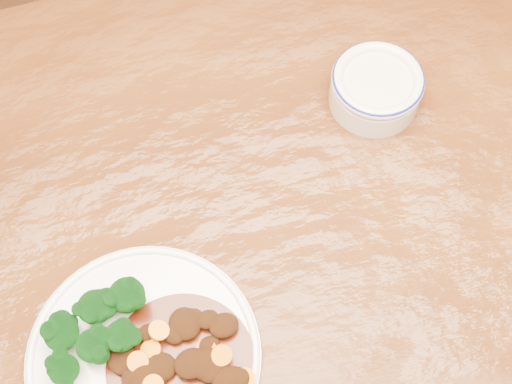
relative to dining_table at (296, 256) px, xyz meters
name	(u,v)px	position (x,y,z in m)	size (l,w,h in m)	color
ground	(280,373)	(0.00, 0.00, -0.67)	(4.00, 4.00, 0.00)	#462611
dining_table	(296,256)	(0.00, 0.00, 0.00)	(1.59, 1.06, 0.75)	#5A2E0F
dinner_plate	(144,356)	(-0.22, -0.07, 0.09)	(0.26, 0.26, 0.02)	white
broccoli_florets	(96,327)	(-0.25, -0.02, 0.12)	(0.12, 0.09, 0.04)	#769F52
mince_stew	(179,363)	(-0.19, -0.09, 0.10)	(0.16, 0.16, 0.03)	#3F1106
dip_bowl	(376,87)	(0.17, 0.13, 0.11)	(0.12, 0.12, 0.05)	silver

